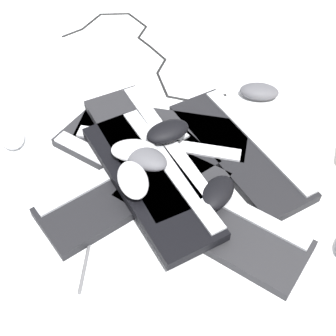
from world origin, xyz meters
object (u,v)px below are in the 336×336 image
(keyboard_6, at_px, (151,179))
(mouse_7, at_px, (168,131))
(keyboard_1, at_px, (211,219))
(keyboard_5, at_px, (145,148))
(mouse_0, at_px, (133,180))
(mouse_5, at_px, (217,193))
(keyboard_3, at_px, (162,133))
(keyboard_4, at_px, (138,160))
(keyboard_0, at_px, (129,186))
(keyboard_2, at_px, (240,149))
(mouse_6, at_px, (259,92))
(mouse_2, at_px, (146,157))
(mouse_1, at_px, (135,150))
(mouse_4, at_px, (11,134))

(keyboard_6, relative_size, mouse_7, 4.23)
(keyboard_1, relative_size, keyboard_5, 0.98)
(mouse_0, bearing_deg, mouse_5, -111.31)
(keyboard_5, bearing_deg, keyboard_3, -164.44)
(keyboard_4, relative_size, keyboard_5, 0.98)
(keyboard_0, bearing_deg, keyboard_2, 154.85)
(mouse_6, bearing_deg, mouse_2, 51.86)
(mouse_0, relative_size, mouse_1, 1.00)
(keyboard_2, height_order, mouse_5, mouse_5)
(keyboard_1, xyz_separation_m, mouse_6, (-0.43, -0.16, 0.01))
(keyboard_1, height_order, keyboard_3, same)
(keyboard_2, bearing_deg, mouse_4, -53.57)
(keyboard_3, xyz_separation_m, mouse_5, (0.09, 0.24, 0.04))
(keyboard_0, height_order, mouse_1, mouse_1)
(keyboard_4, bearing_deg, mouse_5, 94.77)
(keyboard_4, bearing_deg, mouse_2, 64.29)
(keyboard_1, relative_size, keyboard_3, 0.99)
(keyboard_4, bearing_deg, keyboard_0, 29.60)
(mouse_4, height_order, mouse_5, mouse_5)
(keyboard_2, height_order, keyboard_3, same)
(mouse_0, height_order, mouse_7, same)
(mouse_0, relative_size, mouse_2, 1.00)
(keyboard_4, relative_size, mouse_0, 4.15)
(keyboard_5, distance_m, mouse_4, 0.36)
(keyboard_1, bearing_deg, mouse_7, -114.44)
(mouse_6, relative_size, mouse_7, 1.00)
(keyboard_3, distance_m, mouse_5, 0.26)
(keyboard_6, xyz_separation_m, mouse_4, (0.11, -0.39, -0.02))
(mouse_0, xyz_separation_m, mouse_7, (-0.17, -0.04, 0.00))
(keyboard_5, xyz_separation_m, mouse_5, (0.00, 0.22, 0.01))
(mouse_2, height_order, mouse_4, mouse_2)
(keyboard_5, xyz_separation_m, mouse_7, (-0.05, 0.03, 0.04))
(keyboard_3, height_order, mouse_4, mouse_4)
(keyboard_0, bearing_deg, keyboard_1, 104.19)
(keyboard_1, bearing_deg, mouse_4, -76.56)
(keyboard_4, bearing_deg, mouse_7, 154.56)
(keyboard_5, height_order, keyboard_6, same)
(mouse_5, bearing_deg, keyboard_4, -93.54)
(keyboard_5, xyz_separation_m, mouse_6, (-0.39, 0.08, -0.02))
(mouse_2, bearing_deg, mouse_5, 3.37)
(keyboard_5, xyz_separation_m, mouse_2, (0.05, 0.05, 0.04))
(keyboard_0, relative_size, keyboard_6, 0.99)
(keyboard_0, height_order, mouse_2, mouse_2)
(mouse_1, xyz_separation_m, mouse_7, (-0.10, 0.02, 0.00))
(keyboard_1, bearing_deg, keyboard_3, -117.06)
(keyboard_4, xyz_separation_m, mouse_0, (0.09, 0.08, 0.07))
(keyboard_0, xyz_separation_m, mouse_6, (-0.49, 0.04, 0.01))
(keyboard_0, bearing_deg, mouse_1, -154.54)
(keyboard_3, xyz_separation_m, mouse_4, (0.27, -0.29, 0.01))
(keyboard_5, distance_m, mouse_1, 0.06)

